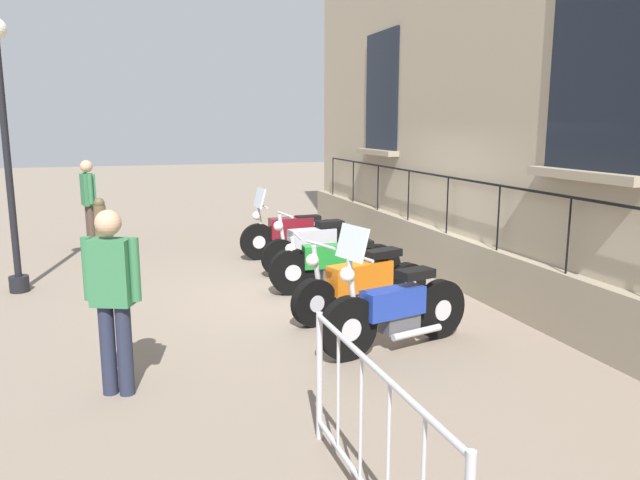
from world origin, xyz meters
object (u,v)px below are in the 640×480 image
motorcycle_maroon (292,233)px  crowd_barrier (374,437)px  motorcycle_blue (395,310)px  bollard (101,227)px  pedestrian_walking (89,199)px  motorcycle_orange (362,285)px  lamppost (6,144)px  motorcycle_green (335,265)px  motorcycle_silver (314,247)px  pedestrian_standing (113,292)px

motorcycle_maroon → crowd_barrier: size_ratio=0.94×
motorcycle_blue → bollard: 6.94m
bollard → pedestrian_walking: pedestrian_walking is taller
motorcycle_maroon → motorcycle_orange: bearing=89.1°
motorcycle_blue → bollard: size_ratio=1.76×
motorcycle_orange → lamppost: bearing=-30.4°
motorcycle_green → bollard: bearing=-47.4°
motorcycle_silver → bollard: bearing=-35.9°
lamppost → pedestrian_walking: size_ratio=2.22×
motorcycle_orange → motorcycle_maroon: bearing=-90.9°
motorcycle_orange → bollard: bearing=-55.5°
crowd_barrier → pedestrian_standing: size_ratio=1.26×
motorcycle_silver → bollard: 4.25m
bollard → pedestrian_standing: size_ratio=0.64×
motorcycle_maroon → motorcycle_orange: (0.06, 3.71, -0.04)m
crowd_barrier → pedestrian_walking: size_ratio=1.23×
lamppost → pedestrian_standing: bearing=109.2°
lamppost → pedestrian_standing: 4.54m
lamppost → motorcycle_green: bearing=162.5°
lamppost → bollard: size_ratio=3.52×
motorcycle_maroon → motorcycle_green: size_ratio=1.01×
pedestrian_walking → motorcycle_green: bearing=128.9°
motorcycle_silver → crowd_barrier: 6.53m
motorcycle_silver → motorcycle_orange: size_ratio=0.89×
motorcycle_orange → crowd_barrier: 4.20m
motorcycle_maroon → motorcycle_silver: (-0.02, 1.30, -0.01)m
motorcycle_silver → pedestrian_walking: pedestrian_walking is taller
pedestrian_walking → pedestrian_standing: bearing=94.4°
motorcycle_blue → pedestrian_walking: pedestrian_walking is taller
motorcycle_orange → motorcycle_blue: 1.24m
motorcycle_blue → pedestrian_standing: (2.92, 0.28, 0.54)m
pedestrian_standing → crowd_barrier: bearing=122.7°
motorcycle_maroon → bollard: motorcycle_maroon is taller
motorcycle_orange → lamppost: (4.46, -2.62, 1.77)m
motorcycle_maroon → crowd_barrier: 7.79m
lamppost → pedestrian_standing: size_ratio=2.27×
motorcycle_maroon → crowd_barrier: (1.54, 7.63, 0.11)m
motorcycle_blue → lamppost: bearing=-41.5°
motorcycle_maroon → pedestrian_walking: (3.64, -1.99, 0.56)m
lamppost → pedestrian_standing: (-1.44, 4.13, -1.20)m
motorcycle_blue → pedestrian_standing: bearing=5.5°
motorcycle_maroon → motorcycle_blue: size_ratio=1.04×
crowd_barrier → motorcycle_blue: bearing=-117.1°
motorcycle_blue → motorcycle_orange: bearing=-94.9°
motorcycle_green → bollard: size_ratio=1.81×
bollard → motorcycle_orange: bearing=124.5°
motorcycle_green → bollard: bollard is taller
motorcycle_maroon → bollard: 3.62m
motorcycle_silver → motorcycle_green: 1.21m
motorcycle_orange → motorcycle_blue: bearing=85.1°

